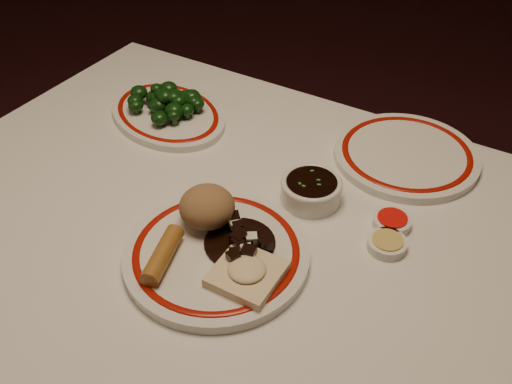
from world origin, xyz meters
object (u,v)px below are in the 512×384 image
object	(u,v)px
main_plate	(217,254)
rice_mound	(207,207)
fried_wonton	(247,273)
broccoli_plate	(168,114)
broccoli_pile	(169,100)
dining_table	(233,263)
spring_roll	(163,255)
soy_bowl	(311,191)
stirfry_heap	(243,240)

from	to	relation	value
main_plate	rice_mound	distance (m)	0.08
fried_wonton	broccoli_plate	bearing A→B (deg)	141.49
main_plate	rice_mound	size ratio (longest dim) A/B	4.09
rice_mound	fried_wonton	distance (m)	0.14
rice_mound	broccoli_pile	size ratio (longest dim) A/B	0.57
broccoli_plate	dining_table	bearing A→B (deg)	-35.32
dining_table	broccoli_pile	world-z (taller)	broccoli_pile
main_plate	spring_roll	bearing A→B (deg)	-132.33
broccoli_pile	spring_roll	bearing A→B (deg)	-53.60
rice_mound	broccoli_plate	xyz separation A→B (m)	(-0.27, 0.24, -0.04)
dining_table	rice_mound	world-z (taller)	rice_mound
rice_mound	fried_wonton	bearing A→B (deg)	-30.53
soy_bowl	rice_mound	bearing A→B (deg)	-125.52
stirfry_heap	broccoli_pile	bearing A→B (deg)	142.81
dining_table	soy_bowl	xyz separation A→B (m)	(0.08, 0.13, 0.11)
spring_roll	rice_mound	bearing A→B (deg)	69.94
spring_roll	stirfry_heap	size ratio (longest dim) A/B	0.95
rice_mound	broccoli_plate	size ratio (longest dim) A/B	0.27
rice_mound	spring_roll	world-z (taller)	rice_mound
fried_wonton	broccoli_plate	xyz separation A→B (m)	(-0.39, 0.31, -0.02)
dining_table	soy_bowl	distance (m)	0.19
soy_bowl	spring_roll	bearing A→B (deg)	-114.15
broccoli_plate	soy_bowl	world-z (taller)	soy_bowl
broccoli_pile	soy_bowl	world-z (taller)	broccoli_pile
soy_bowl	fried_wonton	bearing A→B (deg)	-88.05
fried_wonton	stirfry_heap	distance (m)	0.07
spring_roll	broccoli_plate	world-z (taller)	spring_roll
soy_bowl	broccoli_pile	bearing A→B (deg)	166.57
dining_table	rice_mound	xyz separation A→B (m)	(-0.03, -0.03, 0.14)
stirfry_heap	spring_roll	bearing A→B (deg)	-132.73
fried_wonton	soy_bowl	xyz separation A→B (m)	(-0.01, 0.22, -0.01)
fried_wonton	rice_mound	bearing A→B (deg)	149.47
dining_table	broccoli_plate	world-z (taller)	broccoli_plate
main_plate	fried_wonton	world-z (taller)	fried_wonton
dining_table	stirfry_heap	xyz separation A→B (m)	(0.05, -0.04, 0.12)
rice_mound	broccoli_pile	bearing A→B (deg)	137.51
broccoli_plate	rice_mound	bearing A→B (deg)	-41.55
spring_roll	broccoli_pile	distance (m)	0.44
stirfry_heap	soy_bowl	xyz separation A→B (m)	(0.03, 0.17, -0.01)
rice_mound	soy_bowl	bearing A→B (deg)	54.48
soy_bowl	broccoli_plate	bearing A→B (deg)	167.58
fried_wonton	main_plate	bearing A→B (deg)	162.22
main_plate	spring_roll	distance (m)	0.09
fried_wonton	broccoli_pile	world-z (taller)	broccoli_pile
main_plate	fried_wonton	bearing A→B (deg)	-17.78
rice_mound	main_plate	bearing A→B (deg)	-44.50
main_plate	soy_bowl	world-z (taller)	soy_bowl
stirfry_heap	broccoli_plate	size ratio (longest dim) A/B	0.33
dining_table	spring_roll	size ratio (longest dim) A/B	11.19
rice_mound	spring_roll	bearing A→B (deg)	-93.86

